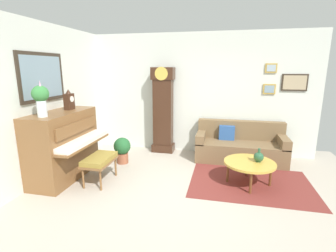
{
  "coord_description": "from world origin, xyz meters",
  "views": [
    {
      "loc": [
        0.59,
        -3.56,
        2.01
      ],
      "look_at": [
        -0.48,
        1.18,
        0.87
      ],
      "focal_mm": 26.76,
      "sensor_mm": 36.0,
      "label": 1
    }
  ],
  "objects_px": {
    "grandfather_clock": "(163,113)",
    "couch": "(240,146)",
    "coffee_table": "(250,164)",
    "piano_bench": "(100,160)",
    "flower_vase": "(41,97)",
    "green_jug": "(259,157)",
    "mantel_clock": "(69,100)",
    "potted_plant": "(122,149)",
    "piano": "(64,145)"
  },
  "relations": [
    {
      "from": "grandfather_clock",
      "to": "couch",
      "type": "xyz_separation_m",
      "value": [
        1.8,
        -0.2,
        -0.65
      ]
    },
    {
      "from": "green_jug",
      "to": "mantel_clock",
      "type": "bearing_deg",
      "value": -176.3
    },
    {
      "from": "grandfather_clock",
      "to": "mantel_clock",
      "type": "xyz_separation_m",
      "value": [
        -1.41,
        -1.59,
        0.45
      ]
    },
    {
      "from": "grandfather_clock",
      "to": "coffee_table",
      "type": "distance_m",
      "value": 2.44
    },
    {
      "from": "piano_bench",
      "to": "couch",
      "type": "height_order",
      "value": "couch"
    },
    {
      "from": "couch",
      "to": "mantel_clock",
      "type": "xyz_separation_m",
      "value": [
        -3.21,
        -1.4,
        1.1
      ]
    },
    {
      "from": "grandfather_clock",
      "to": "mantel_clock",
      "type": "height_order",
      "value": "grandfather_clock"
    },
    {
      "from": "coffee_table",
      "to": "mantel_clock",
      "type": "distance_m",
      "value": 3.47
    },
    {
      "from": "piano_bench",
      "to": "mantel_clock",
      "type": "xyz_separation_m",
      "value": [
        -0.72,
        0.32,
        1.01
      ]
    },
    {
      "from": "coffee_table",
      "to": "grandfather_clock",
      "type": "bearing_deg",
      "value": 143.24
    },
    {
      "from": "couch",
      "to": "potted_plant",
      "type": "height_order",
      "value": "couch"
    },
    {
      "from": "grandfather_clock",
      "to": "potted_plant",
      "type": "distance_m",
      "value": 1.33
    },
    {
      "from": "piano",
      "to": "couch",
      "type": "bearing_deg",
      "value": 27.35
    },
    {
      "from": "coffee_table",
      "to": "flower_vase",
      "type": "height_order",
      "value": "flower_vase"
    },
    {
      "from": "grandfather_clock",
      "to": "flower_vase",
      "type": "height_order",
      "value": "grandfather_clock"
    },
    {
      "from": "couch",
      "to": "potted_plant",
      "type": "bearing_deg",
      "value": -162.82
    },
    {
      "from": "piano",
      "to": "piano_bench",
      "type": "bearing_deg",
      "value": -3.91
    },
    {
      "from": "grandfather_clock",
      "to": "coffee_table",
      "type": "xyz_separation_m",
      "value": [
        1.9,
        -1.42,
        -0.58
      ]
    },
    {
      "from": "couch",
      "to": "green_jug",
      "type": "relative_size",
      "value": 7.92
    },
    {
      "from": "coffee_table",
      "to": "green_jug",
      "type": "distance_m",
      "value": 0.19
    },
    {
      "from": "flower_vase",
      "to": "potted_plant",
      "type": "distance_m",
      "value": 1.98
    },
    {
      "from": "couch",
      "to": "flower_vase",
      "type": "xyz_separation_m",
      "value": [
        -3.21,
        -2.12,
        1.24
      ]
    },
    {
      "from": "coffee_table",
      "to": "flower_vase",
      "type": "distance_m",
      "value": 3.63
    },
    {
      "from": "green_jug",
      "to": "potted_plant",
      "type": "distance_m",
      "value": 2.75
    },
    {
      "from": "piano",
      "to": "potted_plant",
      "type": "relative_size",
      "value": 2.57
    },
    {
      "from": "couch",
      "to": "green_jug",
      "type": "distance_m",
      "value": 1.21
    },
    {
      "from": "couch",
      "to": "coffee_table",
      "type": "height_order",
      "value": "couch"
    },
    {
      "from": "grandfather_clock",
      "to": "potted_plant",
      "type": "bearing_deg",
      "value": -124.91
    },
    {
      "from": "piano",
      "to": "green_jug",
      "type": "height_order",
      "value": "piano"
    },
    {
      "from": "mantel_clock",
      "to": "flower_vase",
      "type": "height_order",
      "value": "flower_vase"
    },
    {
      "from": "flower_vase",
      "to": "grandfather_clock",
      "type": "bearing_deg",
      "value": 58.63
    },
    {
      "from": "couch",
      "to": "potted_plant",
      "type": "relative_size",
      "value": 3.39
    },
    {
      "from": "piano_bench",
      "to": "coffee_table",
      "type": "distance_m",
      "value": 2.64
    },
    {
      "from": "coffee_table",
      "to": "potted_plant",
      "type": "relative_size",
      "value": 1.57
    },
    {
      "from": "green_jug",
      "to": "piano_bench",
      "type": "bearing_deg",
      "value": -168.84
    },
    {
      "from": "potted_plant",
      "to": "green_jug",
      "type": "bearing_deg",
      "value": -8.58
    },
    {
      "from": "piano",
      "to": "couch",
      "type": "xyz_separation_m",
      "value": [
        3.22,
        1.66,
        -0.31
      ]
    },
    {
      "from": "flower_vase",
      "to": "piano_bench",
      "type": "bearing_deg",
      "value": 29.86
    },
    {
      "from": "piano",
      "to": "coffee_table",
      "type": "xyz_separation_m",
      "value": [
        3.31,
        0.44,
        -0.24
      ]
    },
    {
      "from": "coffee_table",
      "to": "piano",
      "type": "bearing_deg",
      "value": -172.38
    },
    {
      "from": "piano_bench",
      "to": "flower_vase",
      "type": "height_order",
      "value": "flower_vase"
    },
    {
      "from": "couch",
      "to": "potted_plant",
      "type": "distance_m",
      "value": 2.58
    },
    {
      "from": "piano",
      "to": "green_jug",
      "type": "bearing_deg",
      "value": 8.08
    },
    {
      "from": "piano_bench",
      "to": "green_jug",
      "type": "xyz_separation_m",
      "value": [
        2.74,
        0.54,
        0.09
      ]
    },
    {
      "from": "green_jug",
      "to": "flower_vase",
      "type": "bearing_deg",
      "value": -164.6
    },
    {
      "from": "grandfather_clock",
      "to": "coffee_table",
      "type": "bearing_deg",
      "value": -36.76
    },
    {
      "from": "couch",
      "to": "coffee_table",
      "type": "xyz_separation_m",
      "value": [
        0.1,
        -1.22,
        0.07
      ]
    },
    {
      "from": "grandfather_clock",
      "to": "green_jug",
      "type": "relative_size",
      "value": 8.46
    },
    {
      "from": "grandfather_clock",
      "to": "flower_vase",
      "type": "xyz_separation_m",
      "value": [
        -1.41,
        -2.32,
        0.59
      ]
    },
    {
      "from": "flower_vase",
      "to": "green_jug",
      "type": "relative_size",
      "value": 2.42
    }
  ]
}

